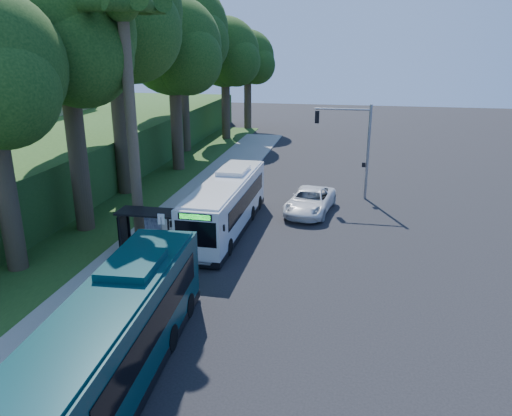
% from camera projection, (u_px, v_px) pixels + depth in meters
% --- Properties ---
extents(ground, '(140.00, 140.00, 0.00)m').
position_uv_depth(ground, '(283.00, 244.00, 29.11)').
color(ground, black).
rests_on(ground, ground).
extents(sidewalk, '(4.50, 70.00, 0.12)m').
position_uv_depth(sidewalk, '(165.00, 234.00, 30.40)').
color(sidewalk, gray).
rests_on(sidewalk, ground).
extents(red_curb, '(0.25, 30.00, 0.13)m').
position_uv_depth(red_curb, '(178.00, 264.00, 26.26)').
color(red_curb, maroon).
rests_on(red_curb, ground).
extents(grass_verge, '(8.00, 70.00, 0.06)m').
position_uv_depth(grass_verge, '(115.00, 204.00, 36.10)').
color(grass_verge, '#234719').
rests_on(grass_verge, ground).
extents(bus_shelter, '(3.20, 1.51, 2.55)m').
position_uv_depth(bus_shelter, '(145.00, 223.00, 27.18)').
color(bus_shelter, black).
rests_on(bus_shelter, ground).
extents(stop_sign_pole, '(0.35, 0.06, 3.17)m').
position_uv_depth(stop_sign_pole, '(162.00, 235.00, 24.77)').
color(stop_sign_pole, gray).
rests_on(stop_sign_pole, ground).
extents(traffic_signal_pole, '(4.10, 0.30, 7.00)m').
position_uv_depth(traffic_signal_pole, '(355.00, 140.00, 36.35)').
color(traffic_signal_pole, gray).
rests_on(traffic_signal_pole, ground).
extents(palm_tree, '(4.20, 4.20, 14.40)m').
position_uv_depth(palm_tree, '(123.00, 17.00, 25.29)').
color(palm_tree, '#4C3F2D').
rests_on(palm_tree, ground).
extents(hillside_backdrop, '(24.00, 60.00, 8.80)m').
position_uv_depth(hillside_backdrop, '(30.00, 140.00, 47.15)').
color(hillside_backdrop, '#234719').
rests_on(hillside_backdrop, ground).
extents(tree_0, '(8.40, 8.00, 15.70)m').
position_uv_depth(tree_0, '(66.00, 42.00, 27.80)').
color(tree_0, '#382B1E').
rests_on(tree_0, ground).
extents(tree_1, '(10.50, 10.00, 18.26)m').
position_uv_depth(tree_1, '(113.00, 19.00, 34.94)').
color(tree_1, '#382B1E').
rests_on(tree_1, ground).
extents(tree_2, '(8.82, 8.40, 15.12)m').
position_uv_depth(tree_2, '(174.00, 51.00, 42.84)').
color(tree_2, '#382B1E').
rests_on(tree_2, ground).
extents(tree_3, '(10.08, 9.60, 17.28)m').
position_uv_depth(tree_3, '(182.00, 34.00, 50.18)').
color(tree_3, '#382B1E').
rests_on(tree_3, ground).
extents(tree_4, '(8.40, 8.00, 14.14)m').
position_uv_depth(tree_4, '(226.00, 56.00, 57.90)').
color(tree_4, '#382B1E').
rests_on(tree_4, ground).
extents(tree_5, '(7.35, 7.00, 12.86)m').
position_uv_depth(tree_5, '(248.00, 60.00, 65.42)').
color(tree_5, '#382B1E').
rests_on(tree_5, ground).
extents(white_bus, '(2.70, 11.78, 3.50)m').
position_uv_depth(white_bus, '(226.00, 203.00, 30.80)').
color(white_bus, silver).
rests_on(white_bus, ground).
extents(teal_bus, '(3.34, 12.64, 3.73)m').
position_uv_depth(teal_bus, '(115.00, 337.00, 16.64)').
color(teal_bus, '#092E33').
rests_on(teal_bus, ground).
extents(pickup, '(3.52, 6.19, 1.63)m').
position_uv_depth(pickup, '(310.00, 201.00, 34.23)').
color(pickup, silver).
rests_on(pickup, ground).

